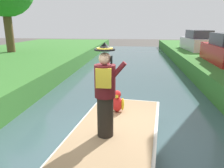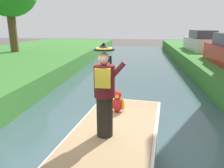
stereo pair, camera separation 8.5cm
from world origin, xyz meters
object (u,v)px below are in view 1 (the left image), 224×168
(boat, at_px, (114,142))
(parked_car_silver, at_px, (198,42))
(parrot_plush, at_px, (117,102))
(person_pirate, at_px, (105,91))

(boat, distance_m, parked_car_silver, 14.42)
(parrot_plush, bearing_deg, person_pirate, -95.32)
(person_pirate, distance_m, parked_car_silver, 14.67)
(boat, relative_size, person_pirate, 2.37)
(boat, height_order, person_pirate, person_pirate)
(parrot_plush, distance_m, parked_car_silver, 13.47)
(person_pirate, relative_size, parked_car_silver, 0.45)
(boat, xyz_separation_m, person_pirate, (-0.15, -0.26, 1.23))
(boat, distance_m, parrot_plush, 1.14)
(boat, bearing_deg, parrot_plush, 91.85)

